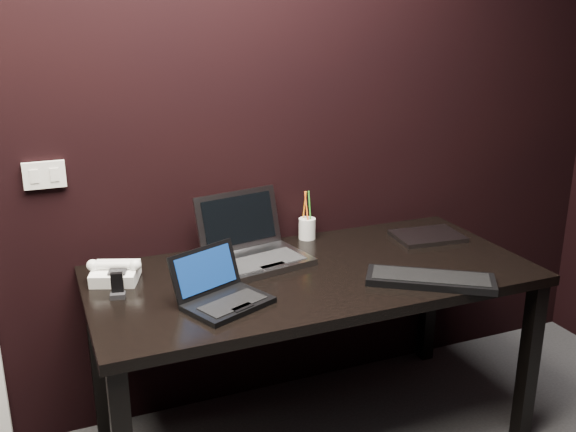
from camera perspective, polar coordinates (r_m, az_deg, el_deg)
name	(u,v)px	position (r m, az deg, el deg)	size (l,w,h in m)	color
wall_back	(204,116)	(2.60, -7.45, 8.82)	(4.00, 4.00, 0.00)	black
wall_switch	(44,175)	(2.54, -20.85, 3.43)	(0.15, 0.02, 0.10)	silver
desk	(313,289)	(2.52, 2.21, -6.53)	(1.70, 0.80, 0.74)	black
netbook	(222,294)	(2.22, -5.91, -6.88)	(0.35, 0.33, 0.18)	black
silver_laptop	(254,250)	(2.57, -3.04, -2.99)	(0.43, 0.40, 0.26)	gray
ext_keyboard	(430,279)	(2.43, 12.54, -5.52)	(0.47, 0.39, 0.03)	black
closed_laptop	(428,236)	(2.90, 12.30, -1.76)	(0.31, 0.24, 0.02)	gray
desk_phone	(115,273)	(2.46, -15.12, -4.88)	(0.21, 0.20, 0.10)	white
mobile_phone	(118,288)	(2.33, -14.91, -6.22)	(0.06, 0.05, 0.09)	black
pen_cup	(307,228)	(2.82, 1.71, -1.03)	(0.09, 0.09, 0.22)	silver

